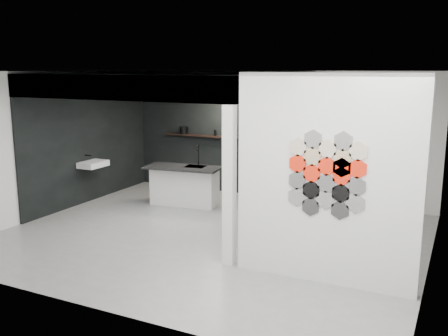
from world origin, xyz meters
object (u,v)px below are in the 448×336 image
stockpot (184,130)px  bottle_dark (215,133)px  glass_bowl (278,137)px  wall_basin (93,164)px  glass_vase (278,137)px  kitchen_island (185,185)px  partition_panel (326,181)px  kettle (255,135)px  utensil_cup (185,131)px

stockpot → bottle_dark: 0.83m
glass_bowl → bottle_dark: bearing=180.0°
glass_bowl → bottle_dark: size_ratio=1.14×
wall_basin → stockpot: 2.37m
glass_bowl → glass_vase: glass_vase is taller
stockpot → kitchen_island: bearing=-59.5°
partition_panel → glass_vase: (-2.08, 3.87, -0.02)m
wall_basin → kettle: 3.57m
kitchen_island → stockpot: bearing=113.0°
kettle → glass_vase: size_ratio=1.48×
partition_panel → kitchen_island: (-3.65, 2.53, -0.97)m
glass_vase → wall_basin: bearing=-148.7°
glass_vase → utensil_cup: 2.33m
bottle_dark → utensil_cup: size_ratio=1.28×
kitchen_island → glass_bowl: glass_bowl is taller
wall_basin → bottle_dark: 2.83m
utensil_cup → glass_vase: bearing=0.0°
partition_panel → stockpot: 5.89m
kitchen_island → glass_vase: (1.58, 1.34, 0.96)m
partition_panel → bottle_dark: bearing=133.0°
wall_basin → kitchen_island: bearing=21.9°
partition_panel → glass_vase: 4.39m
kettle → glass_vase: kettle is taller
utensil_cup → glass_bowl: bearing=0.0°
kettle → glass_vase: bearing=4.0°
wall_basin → kettle: bearing=35.8°
glass_bowl → partition_panel: bearing=-61.8°
glass_vase → glass_bowl: bearing=180.0°
wall_basin → glass_bowl: glass_bowl is taller
partition_panel → wall_basin: partition_panel is taller
stockpot → utensil_cup: size_ratio=1.81×
kettle → glass_bowl: size_ratio=1.18×
glass_bowl → utensil_cup: bearing=180.0°
glass_vase → utensil_cup: bearing=180.0°
kitchen_island → kettle: bearing=44.4°
partition_panel → wall_basin: size_ratio=4.67×
stockpot → bottle_dark: size_ratio=1.41×
partition_panel → stockpot: partition_panel is taller
bottle_dark → kitchen_island: bearing=-91.9°
wall_basin → stockpot: (1.02, 2.07, 0.55)m
partition_panel → glass_vase: partition_panel is taller
kettle → glass_bowl: 0.53m
glass_bowl → kitchen_island: bearing=-139.7°
wall_basin → kettle: kettle is taller
glass_bowl → utensil_cup: glass_bowl is taller
kitchen_island → partition_panel: bearing=-42.1°
kettle → glass_bowl: (0.53, 0.00, -0.02)m
kettle → wall_basin: bearing=-140.2°
kettle → glass_vase: 0.53m
glass_bowl → glass_vase: (0.00, 0.00, 0.01)m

